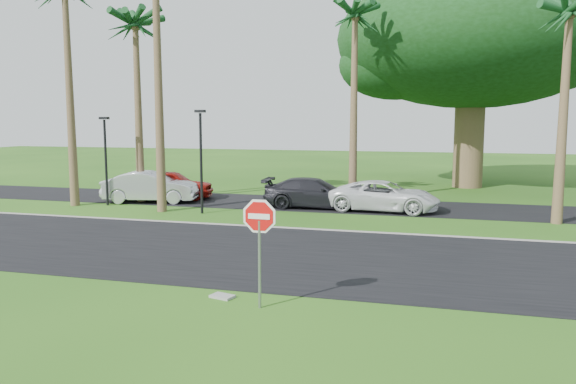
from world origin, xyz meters
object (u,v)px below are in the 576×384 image
(stop_sign_near, at_px, (259,231))
(car_minivan, at_px, (385,196))
(car_red, at_px, (171,185))
(car_dark, at_px, (314,193))
(car_silver, at_px, (151,187))

(stop_sign_near, distance_m, car_minivan, 14.35)
(car_red, distance_m, car_minivan, 11.44)
(car_dark, bearing_deg, stop_sign_near, -176.05)
(car_silver, relative_size, car_red, 1.06)
(stop_sign_near, xyz_separation_m, car_minivan, (1.40, 14.24, -1.08))
(car_silver, relative_size, car_minivan, 0.95)
(car_silver, xyz_separation_m, car_dark, (8.41, 0.48, -0.08))
(stop_sign_near, bearing_deg, car_dark, 97.71)
(stop_sign_near, distance_m, car_dark, 14.51)
(car_dark, bearing_deg, car_minivan, -95.56)
(stop_sign_near, height_order, car_red, stop_sign_near)
(car_silver, distance_m, car_minivan, 11.77)
(stop_sign_near, relative_size, car_silver, 0.55)
(car_red, relative_size, car_dark, 0.92)
(car_red, distance_m, car_dark, 8.10)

